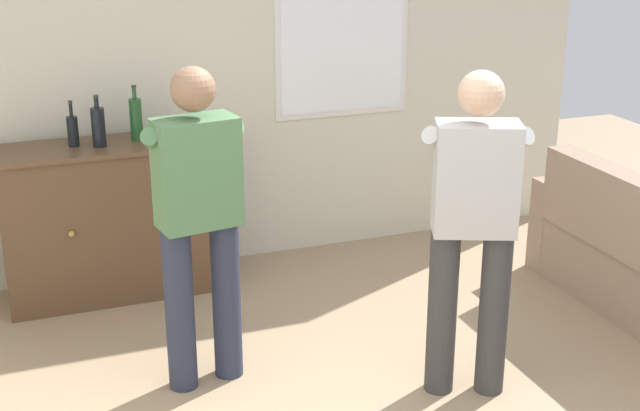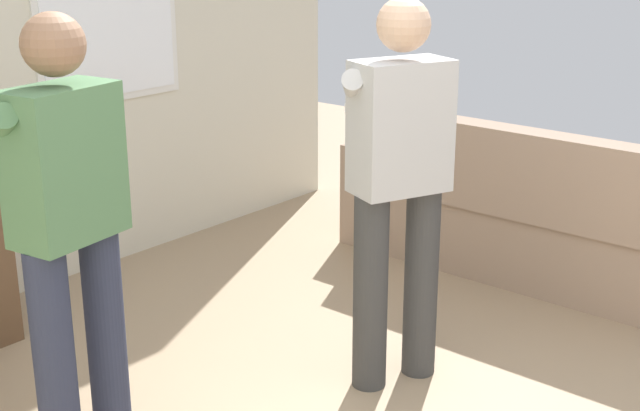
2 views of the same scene
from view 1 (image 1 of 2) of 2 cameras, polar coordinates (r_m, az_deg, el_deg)
name	(u,v)px [view 1 (image 1 of 2)]	position (r m, az deg, el deg)	size (l,w,h in m)	color
wall_back_with_window	(235,59)	(6.03, -5.48, 9.33)	(5.20, 0.15, 2.80)	beige
sideboard_cabinet	(111,220)	(5.75, -13.22, -0.93)	(1.36, 0.49, 1.00)	brown
bottle_wine_green	(73,130)	(5.58, -15.54, 4.67)	(0.07, 0.07, 0.28)	black
bottle_liquor_amber	(136,118)	(5.63, -11.70, 5.48)	(0.08, 0.08, 0.34)	#1E4C23
bottle_spirits_clear	(98,126)	(5.53, -14.00, 4.94)	(0.08, 0.08, 0.32)	black
person_standing_left	(198,214)	(4.48, -7.81, -0.52)	(0.55, 0.50, 1.68)	#282D42
person_standing_right	(473,220)	(4.42, 9.77, -0.94)	(0.52, 0.52, 1.68)	#383838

